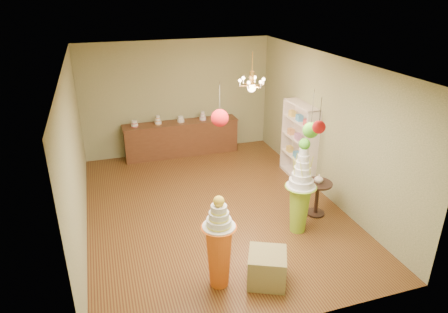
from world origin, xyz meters
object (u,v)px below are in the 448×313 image
object	(u,v)px
pedestal_green	(300,196)
sideboard	(182,138)
pedestal_orange	(219,249)
round_table	(317,194)

from	to	relation	value
pedestal_green	sideboard	bearing A→B (deg)	106.86
pedestal_green	pedestal_orange	xyz separation A→B (m)	(-1.83, -0.95, -0.08)
pedestal_green	round_table	xyz separation A→B (m)	(0.62, 0.41, -0.27)
round_table	sideboard	bearing A→B (deg)	116.45
pedestal_green	round_table	size ratio (longest dim) A/B	2.62
pedestal_green	pedestal_orange	world-z (taller)	pedestal_green
pedestal_green	round_table	world-z (taller)	pedestal_green
sideboard	round_table	bearing A→B (deg)	-63.55
round_table	pedestal_green	bearing A→B (deg)	-146.25
sideboard	round_table	xyz separation A→B (m)	(1.91, -3.83, -0.02)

